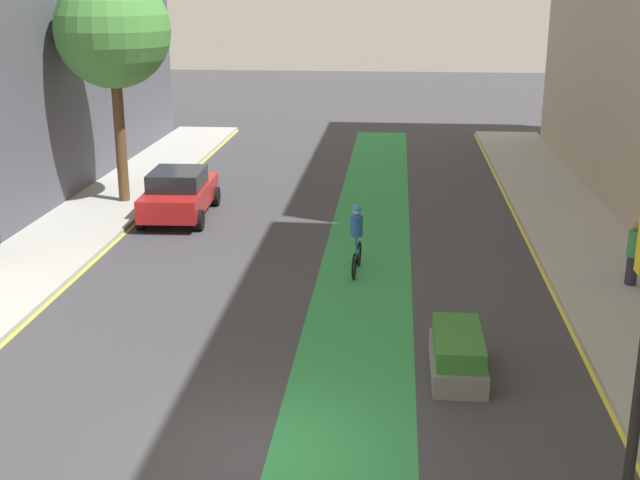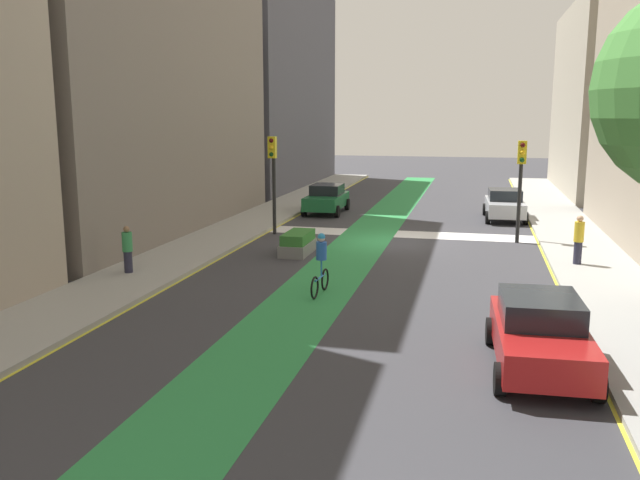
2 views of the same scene
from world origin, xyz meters
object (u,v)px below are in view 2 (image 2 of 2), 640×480
car_silver_left_near (505,204)px  pedestrian_sidewalk_right_a (128,249)px  traffic_signal_near_right (273,166)px  car_red_left_far (540,333)px  median_planter (298,243)px  traffic_signal_near_left (521,172)px  car_green_right_near (327,198)px  pedestrian_sidewalk_left_a (579,239)px  cyclist_in_lane (321,262)px

car_silver_left_near → pedestrian_sidewalk_right_a: size_ratio=2.71×
traffic_signal_near_right → car_red_left_far: bearing=125.8°
traffic_signal_near_right → median_planter: traffic_signal_near_right is taller
traffic_signal_near_left → car_silver_left_near: 6.84m
pedestrian_sidewalk_right_a → median_planter: pedestrian_sidewalk_right_a is taller
car_green_right_near → median_planter: car_green_right_near is taller
traffic_signal_near_right → car_red_left_far: 17.75m
pedestrian_sidewalk_left_a → median_planter: (10.28, -0.14, -0.64)m
car_green_right_near → car_silver_left_near: bearing=178.4°
pedestrian_sidewalk_right_a → median_planter: size_ratio=0.70×
cyclist_in_lane → pedestrian_sidewalk_right_a: bearing=-5.0°
car_red_left_far → pedestrian_sidewalk_left_a: (-2.15, -10.29, 0.24)m
pedestrian_sidewalk_right_a → car_silver_left_near: bearing=-129.0°
traffic_signal_near_left → car_silver_left_near: traffic_signal_near_left is taller
car_green_right_near → cyclist_in_lane: (-3.56, 16.53, 0.17)m
car_silver_left_near → median_planter: size_ratio=1.90×
traffic_signal_near_right → pedestrian_sidewalk_left_a: traffic_signal_near_right is taller
traffic_signal_near_left → car_red_left_far: size_ratio=1.01×
car_red_left_far → car_silver_left_near: same height
car_green_right_near → median_planter: (-1.33, 10.95, -0.40)m
car_red_left_far → car_green_right_near: bearing=-66.1°
pedestrian_sidewalk_right_a → car_green_right_near: bearing=-101.3°
pedestrian_sidewalk_right_a → pedestrian_sidewalk_left_a: size_ratio=0.91×
car_red_left_far → median_planter: car_red_left_far is taller
car_silver_left_near → pedestrian_sidewalk_left_a: bearing=101.1°
median_planter → car_silver_left_near: bearing=-127.3°
traffic_signal_near_right → pedestrian_sidewalk_left_a: (-12.46, 3.98, -2.04)m
traffic_signal_near_right → car_silver_left_near: (-10.33, -6.85, -2.28)m
cyclist_in_lane → median_planter: (2.23, -5.57, -0.57)m
car_green_right_near → car_red_left_far: bearing=113.9°
car_green_right_near → pedestrian_sidewalk_right_a: bearing=78.7°
traffic_signal_near_right → pedestrian_sidewalk_left_a: size_ratio=2.53×
pedestrian_sidewalk_right_a → cyclist_in_lane: bearing=175.0°
car_silver_left_near → pedestrian_sidewalk_left_a: 11.04m
car_silver_left_near → car_green_right_near: bearing=-1.6°
pedestrian_sidewalk_left_a → traffic_signal_near_left: bearing=-67.5°
traffic_signal_near_right → car_silver_left_near: 12.60m
traffic_signal_near_left → pedestrian_sidewalk_left_a: traffic_signal_near_left is taller
car_red_left_far → car_green_right_near: 23.38m
median_planter → car_green_right_near: bearing=-83.1°
traffic_signal_near_right → traffic_signal_near_left: (-10.65, -0.38, -0.07)m
car_red_left_far → median_planter: (8.13, -10.43, -0.40)m
traffic_signal_near_right → car_green_right_near: bearing=-96.8°
traffic_signal_near_left → pedestrian_sidewalk_right_a: (12.99, 9.21, -2.06)m
pedestrian_sidewalk_left_a → median_planter: bearing=-0.8°
car_red_left_far → car_silver_left_near: bearing=-90.1°
car_green_right_near → pedestrian_sidewalk_left_a: pedestrian_sidewalk_left_a is taller
cyclist_in_lane → car_green_right_near: bearing=-77.8°
car_red_left_far → car_silver_left_near: (-0.02, -21.12, 0.00)m
car_green_right_near → median_planter: bearing=96.9°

